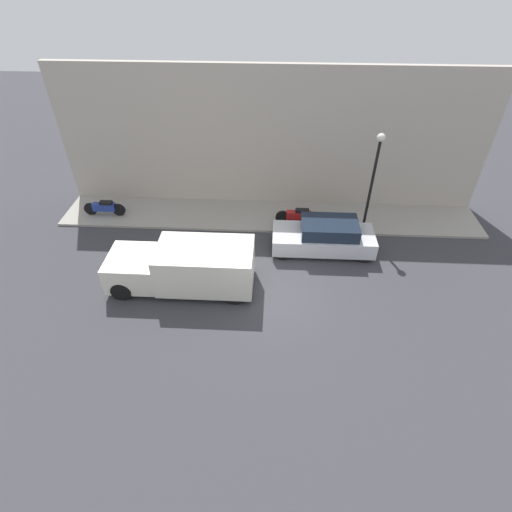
{
  "coord_description": "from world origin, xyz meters",
  "views": [
    {
      "loc": [
        -10.84,
        -0.23,
        10.36
      ],
      "look_at": [
        1.33,
        0.42,
        0.6
      ],
      "focal_mm": 28.0,
      "sensor_mm": 36.0,
      "label": 1
    }
  ],
  "objects_px": {
    "parked_car": "(324,237)",
    "motorcycle_blue": "(104,207)",
    "streetlamp": "(375,170)",
    "delivery_van": "(184,266)",
    "motorcycle_red": "(299,216)"
  },
  "relations": [
    {
      "from": "parked_car",
      "to": "delivery_van",
      "type": "distance_m",
      "value": 5.93
    },
    {
      "from": "motorcycle_blue",
      "to": "parked_car",
      "type": "bearing_deg",
      "value": -101.21
    },
    {
      "from": "parked_car",
      "to": "streetlamp",
      "type": "xyz_separation_m",
      "value": [
        1.54,
        -1.9,
        2.3
      ]
    },
    {
      "from": "delivery_van",
      "to": "motorcycle_red",
      "type": "distance_m",
      "value": 6.06
    },
    {
      "from": "parked_car",
      "to": "motorcycle_blue",
      "type": "bearing_deg",
      "value": 78.79
    },
    {
      "from": "delivery_van",
      "to": "motorcycle_blue",
      "type": "xyz_separation_m",
      "value": [
        4.48,
        4.66,
        -0.39
      ]
    },
    {
      "from": "parked_car",
      "to": "streetlamp",
      "type": "bearing_deg",
      "value": -50.95
    },
    {
      "from": "delivery_van",
      "to": "streetlamp",
      "type": "distance_m",
      "value": 8.57
    },
    {
      "from": "streetlamp",
      "to": "motorcycle_red",
      "type": "bearing_deg",
      "value": 86.92
    },
    {
      "from": "motorcycle_blue",
      "to": "streetlamp",
      "type": "height_order",
      "value": "streetlamp"
    },
    {
      "from": "parked_car",
      "to": "motorcycle_blue",
      "type": "distance_m",
      "value": 10.23
    },
    {
      "from": "streetlamp",
      "to": "motorcycle_blue",
      "type": "bearing_deg",
      "value": 87.86
    },
    {
      "from": "parked_car",
      "to": "motorcycle_blue",
      "type": "xyz_separation_m",
      "value": [
        1.99,
        10.03,
        -0.15
      ]
    },
    {
      "from": "delivery_van",
      "to": "motorcycle_red",
      "type": "relative_size",
      "value": 2.59
    },
    {
      "from": "parked_car",
      "to": "motorcycle_red",
      "type": "bearing_deg",
      "value": 30.63
    }
  ]
}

